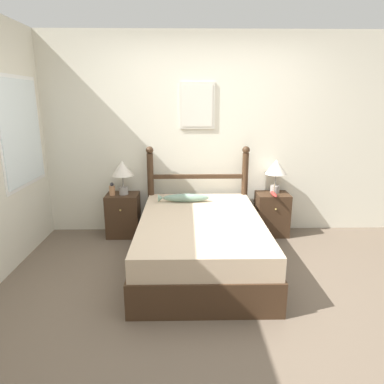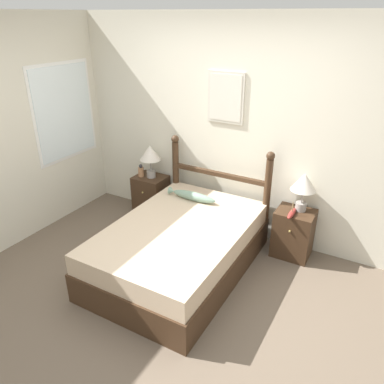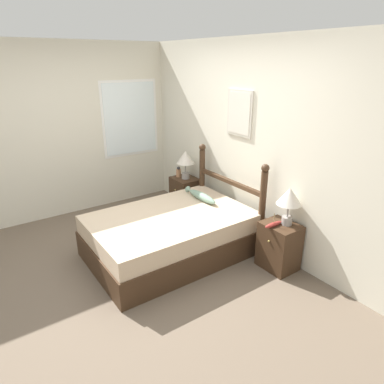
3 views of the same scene
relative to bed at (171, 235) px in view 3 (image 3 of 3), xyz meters
The scene contains 12 objects.
ground_plane 0.70m from the bed, 78.52° to the right, with size 16.00×16.00×0.00m, color brown.
wall_back 1.50m from the bed, 83.35° to the left, with size 6.40×0.08×2.55m.
wall_left 2.32m from the bed, 163.05° to the right, with size 0.08×6.40×2.55m.
bed is the anchor object (origin of this frame).
headboard 1.00m from the bed, 90.00° to the left, with size 1.32×0.10×1.16m.
nightstand_left 1.30m from the bed, 138.32° to the left, with size 0.41×0.37×0.56m.
nightstand_right 1.30m from the bed, 41.68° to the left, with size 0.41×0.37×0.56m.
table_lamp_left 1.43m from the bed, 137.71° to the left, with size 0.27×0.27×0.44m.
table_lamp_right 1.49m from the bed, 42.31° to the left, with size 0.27×0.27×0.44m.
bottle 1.41m from the bed, 142.81° to the left, with size 0.07×0.07×0.17m.
model_boat 1.26m from the bed, 38.45° to the left, with size 0.06×0.26×0.16m.
fish_pillow 0.70m from the bed, 106.70° to the left, with size 0.61×0.11×0.10m.
Camera 3 is at (3.09, -1.30, 2.29)m, focal length 32.00 mm.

